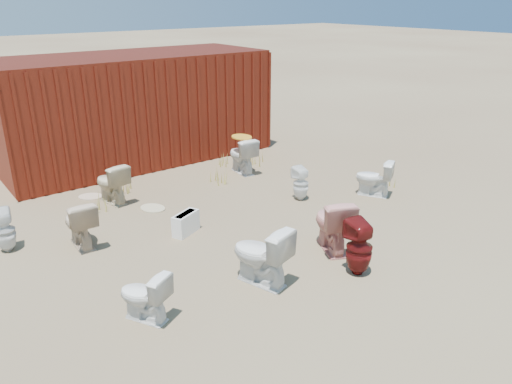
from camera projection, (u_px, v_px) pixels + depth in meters
ground at (279, 234)px, 8.05m from camera, size 100.00×100.00×0.00m
shipping_container at (135, 108)px, 11.46m from camera, size 6.00×2.40×2.40m
toilet_front_a at (144, 296)px, 5.82m from camera, size 0.61×0.72×0.64m
toilet_front_pink at (332, 223)px, 7.43m from camera, size 0.79×0.96×0.85m
toilet_front_c at (261, 255)px, 6.54m from camera, size 0.68×0.92×0.84m
toilet_front_maroon at (359, 248)px, 6.78m from camera, size 0.41×0.42×0.79m
toilet_front_e at (374, 178)px, 9.51m from camera, size 0.68×0.79×0.70m
toilet_back_a at (5, 231)px, 7.42m from camera, size 0.32×0.33×0.67m
toilet_back_beige_left at (80, 223)px, 7.55m from camera, size 0.46×0.76×0.76m
toilet_back_beige_right at (111, 183)px, 9.17m from camera, size 0.55×0.81×0.76m
toilet_back_yellowlid at (242, 155)px, 10.74m from camera, size 0.52×0.81×0.79m
toilet_back_e at (301, 183)px, 9.33m from camera, size 0.31×0.32×0.64m
yellow_lid at (242, 137)px, 10.60m from camera, size 0.40×0.50×0.02m
loose_tank at (186, 223)px, 8.03m from camera, size 0.54×0.39×0.35m
loose_lid_near at (153, 208)px, 9.01m from camera, size 0.52×0.59×0.02m
loose_lid_far at (91, 197)px, 9.54m from camera, size 0.59×0.58×0.02m
weed_clump_a at (98, 205)px, 8.75m from camera, size 0.36×0.36×0.34m
weed_clump_b at (219, 176)px, 10.22m from camera, size 0.32×0.32×0.32m
weed_clump_c at (259, 158)px, 11.37m from camera, size 0.36×0.36×0.29m
weed_clump_d at (126, 185)px, 9.75m from camera, size 0.30×0.30×0.29m
weed_clump_e at (224, 160)px, 11.32m from camera, size 0.34×0.34×0.26m
weed_clump_f at (386, 182)px, 9.99m from camera, size 0.28×0.28×0.25m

